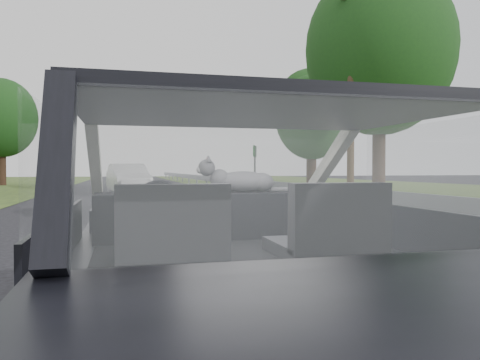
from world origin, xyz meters
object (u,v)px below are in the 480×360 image
highway_sign (255,169)px  cat (243,180)px  other_car (128,179)px  subject_car (239,248)px  utility_pole (351,88)px

highway_sign → cat: bearing=-81.9°
other_car → subject_car: bearing=-96.9°
cat → other_car: bearing=96.0°
subject_car → other_car: size_ratio=0.95×
subject_car → utility_pole: 16.47m
cat → utility_pole: utility_pole is taller
cat → highway_sign: bearing=78.1°
highway_sign → utility_pole: bearing=-46.1°
subject_car → utility_pole: utility_pole is taller
other_car → utility_pole: utility_pole is taller
subject_car → highway_sign: size_ratio=1.73×
other_car → highway_sign: 6.25m
cat → other_car: (-0.55, 18.43, -0.39)m
highway_sign → utility_pole: size_ratio=0.27×
subject_car → cat: (0.17, 0.59, 0.35)m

